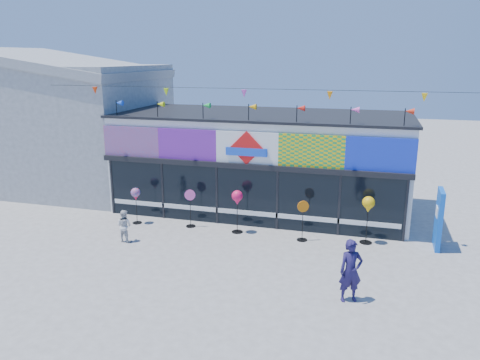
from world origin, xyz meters
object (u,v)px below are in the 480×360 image
at_px(spinner_2, 237,199).
at_px(child, 124,226).
at_px(blue_sign, 439,219).
at_px(adult_man, 351,271).
at_px(spinner_4, 368,206).
at_px(spinner_0, 136,195).
at_px(spinner_1, 190,207).
at_px(spinner_3, 303,220).

bearing_deg(spinner_2, child, -151.91).
bearing_deg(blue_sign, adult_man, -119.51).
bearing_deg(spinner_4, adult_man, -94.71).
height_order(blue_sign, spinner_0, blue_sign).
relative_size(spinner_4, child, 1.48).
xyz_separation_m(spinner_0, child, (0.48, -1.82, -0.58)).
bearing_deg(spinner_1, adult_man, -33.83).
bearing_deg(blue_sign, spinner_0, -175.81).
bearing_deg(spinner_0, spinner_2, 1.65).
relative_size(spinner_3, child, 1.27).
bearing_deg(spinner_4, blue_sign, 5.52).
height_order(blue_sign, spinner_2, blue_sign).
height_order(spinner_1, spinner_4, spinner_4).
bearing_deg(spinner_0, spinner_3, -0.15).
height_order(spinner_0, spinner_4, spinner_4).
distance_m(spinner_0, spinner_4, 8.78).
distance_m(spinner_2, child, 4.17).
bearing_deg(child, spinner_4, -156.89).
height_order(spinner_0, child, spinner_0).
relative_size(spinner_0, spinner_3, 0.98).
bearing_deg(spinner_0, blue_sign, 2.98).
xyz_separation_m(spinner_0, spinner_1, (2.19, 0.22, -0.38)).
distance_m(spinner_4, child, 8.61).
distance_m(spinner_3, adult_man, 4.36).
bearing_deg(spinner_4, spinner_3, -170.53).
bearing_deg(spinner_2, spinner_4, 2.86).
bearing_deg(spinner_1, spinner_3, -3.06).
height_order(blue_sign, adult_man, blue_sign).
relative_size(spinner_2, child, 1.40).
bearing_deg(spinner_4, spinner_2, -177.14).
height_order(spinner_2, adult_man, adult_man).
bearing_deg(spinner_1, spinner_0, -174.33).
height_order(adult_man, child, adult_man).
height_order(spinner_1, adult_man, adult_man).
bearing_deg(spinner_0, child, -75.30).
xyz_separation_m(blue_sign, spinner_3, (-4.55, -0.60, -0.25)).
relative_size(spinner_2, spinner_4, 0.95).
relative_size(adult_man, child, 1.49).
bearing_deg(child, spinner_3, -155.07).
xyz_separation_m(blue_sign, spinner_0, (-11.11, -0.58, 0.12)).
relative_size(spinner_2, adult_man, 0.94).
bearing_deg(spinner_3, spinner_2, 176.86).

